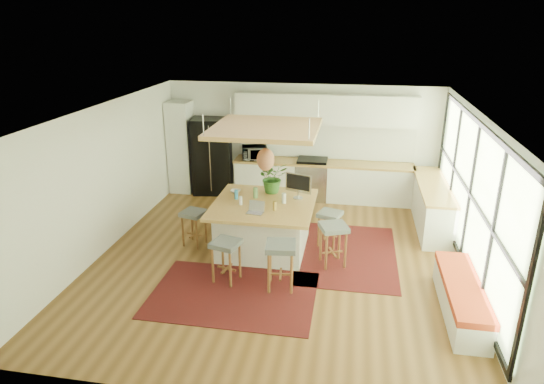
% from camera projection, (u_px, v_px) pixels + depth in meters
% --- Properties ---
extents(floor, '(7.00, 7.00, 0.00)m').
position_uv_depth(floor, '(278.00, 258.00, 8.73)').
color(floor, brown).
rests_on(floor, ground).
extents(ceiling, '(7.00, 7.00, 0.00)m').
position_uv_depth(ceiling, '(279.00, 112.00, 7.79)').
color(ceiling, white).
rests_on(ceiling, ground).
extents(wall_back, '(6.50, 0.00, 6.50)m').
position_uv_depth(wall_back, '(302.00, 140.00, 11.49)').
color(wall_back, white).
rests_on(wall_back, ground).
extents(wall_front, '(6.50, 0.00, 6.50)m').
position_uv_depth(wall_front, '(225.00, 300.00, 5.03)').
color(wall_front, white).
rests_on(wall_front, ground).
extents(wall_left, '(0.00, 7.00, 7.00)m').
position_uv_depth(wall_left, '(105.00, 179.00, 8.79)').
color(wall_left, white).
rests_on(wall_left, ground).
extents(wall_right, '(0.00, 7.00, 7.00)m').
position_uv_depth(wall_right, '(476.00, 201.00, 7.73)').
color(wall_right, white).
rests_on(wall_right, ground).
extents(window_wall, '(0.10, 6.20, 2.60)m').
position_uv_depth(window_wall, '(474.00, 198.00, 7.72)').
color(window_wall, black).
rests_on(window_wall, wall_right).
extents(pantry, '(0.55, 0.60, 2.25)m').
position_uv_depth(pantry, '(181.00, 147.00, 11.76)').
color(pantry, white).
rests_on(pantry, floor).
extents(back_counter_base, '(4.20, 0.60, 0.88)m').
position_uv_depth(back_counter_base, '(322.00, 182.00, 11.42)').
color(back_counter_base, white).
rests_on(back_counter_base, floor).
extents(back_counter_top, '(4.24, 0.64, 0.05)m').
position_uv_depth(back_counter_top, '(323.00, 163.00, 11.26)').
color(back_counter_top, '#A77E3B').
rests_on(back_counter_top, back_counter_base).
extents(backsplash, '(4.20, 0.02, 0.80)m').
position_uv_depth(backsplash, '(325.00, 142.00, 11.38)').
color(backsplash, white).
rests_on(backsplash, wall_back).
extents(upper_cabinets, '(4.20, 0.34, 0.70)m').
position_uv_depth(upper_cabinets, '(325.00, 109.00, 10.96)').
color(upper_cabinets, white).
rests_on(upper_cabinets, wall_back).
extents(range, '(0.76, 0.62, 1.00)m').
position_uv_depth(range, '(312.00, 179.00, 11.44)').
color(range, '#A5A5AA').
rests_on(range, floor).
extents(right_counter_base, '(0.60, 2.50, 0.88)m').
position_uv_depth(right_counter_base, '(432.00, 206.00, 9.94)').
color(right_counter_base, white).
rests_on(right_counter_base, floor).
extents(right_counter_top, '(0.64, 2.54, 0.05)m').
position_uv_depth(right_counter_top, '(434.00, 185.00, 9.78)').
color(right_counter_top, '#A77E3B').
rests_on(right_counter_top, right_counter_base).
extents(window_bench, '(0.52, 2.00, 0.50)m').
position_uv_depth(window_bench, '(461.00, 298.00, 7.05)').
color(window_bench, white).
rests_on(window_bench, floor).
extents(ceiling_panel, '(1.86, 1.86, 0.80)m').
position_uv_depth(ceiling_panel, '(265.00, 143.00, 8.44)').
color(ceiling_panel, '#A77E3B').
rests_on(ceiling_panel, ceiling).
extents(rug_near, '(2.60, 1.80, 0.01)m').
position_uv_depth(rug_near, '(233.00, 294.00, 7.58)').
color(rug_near, black).
rests_on(rug_near, floor).
extents(rug_right, '(1.80, 2.60, 0.01)m').
position_uv_depth(rug_right, '(347.00, 254.00, 8.88)').
color(rug_right, black).
rests_on(rug_right, floor).
extents(fridge, '(1.03, 0.86, 1.87)m').
position_uv_depth(fridge, '(212.00, 156.00, 11.73)').
color(fridge, black).
rests_on(fridge, floor).
extents(island, '(1.85, 1.85, 0.93)m').
position_uv_depth(island, '(264.00, 226.00, 8.95)').
color(island, '#A77E3B').
rests_on(island, floor).
extents(stool_near_left, '(0.52, 0.52, 0.73)m').
position_uv_depth(stool_near_left, '(226.00, 261.00, 7.88)').
color(stool_near_left, '#4E5556').
rests_on(stool_near_left, floor).
extents(stool_near_right, '(0.52, 0.52, 0.79)m').
position_uv_depth(stool_near_right, '(281.00, 268.00, 7.67)').
color(stool_near_right, '#4E5556').
rests_on(stool_near_right, floor).
extents(stool_right_front, '(0.58, 0.58, 0.77)m').
position_uv_depth(stool_right_front, '(333.00, 246.00, 8.40)').
color(stool_right_front, '#4E5556').
rests_on(stool_right_front, floor).
extents(stool_right_back, '(0.52, 0.52, 0.69)m').
position_uv_depth(stool_right_back, '(329.00, 228.00, 9.11)').
color(stool_right_back, '#4E5556').
rests_on(stool_right_back, floor).
extents(stool_left_side, '(0.50, 0.50, 0.70)m').
position_uv_depth(stool_left_side, '(194.00, 228.00, 9.14)').
color(stool_left_side, '#4E5556').
rests_on(stool_left_side, floor).
extents(laptop, '(0.32, 0.34, 0.21)m').
position_uv_depth(laptop, '(255.00, 207.00, 8.29)').
color(laptop, '#A5A5AA').
rests_on(laptop, island).
extents(monitor, '(0.57, 0.36, 0.50)m').
position_uv_depth(monitor, '(298.00, 185.00, 8.92)').
color(monitor, '#A5A5AA').
rests_on(monitor, island).
extents(microwave, '(0.65, 0.47, 0.40)m').
position_uv_depth(microwave, '(255.00, 151.00, 11.40)').
color(microwave, '#A5A5AA').
rests_on(microwave, back_counter_top).
extents(island_plant, '(0.77, 0.80, 0.48)m').
position_uv_depth(island_plant, '(273.00, 181.00, 9.24)').
color(island_plant, '#1E4C19').
rests_on(island_plant, island).
extents(island_bowl, '(0.21, 0.21, 0.05)m').
position_uv_depth(island_bowl, '(235.00, 191.00, 9.30)').
color(island_bowl, silver).
rests_on(island_bowl, island).
extents(island_bottle_0, '(0.07, 0.07, 0.19)m').
position_uv_depth(island_bottle_0, '(236.00, 194.00, 8.93)').
color(island_bottle_0, '#308AC2').
rests_on(island_bottle_0, island).
extents(island_bottle_1, '(0.07, 0.07, 0.19)m').
position_uv_depth(island_bottle_1, '(240.00, 200.00, 8.68)').
color(island_bottle_1, white).
rests_on(island_bottle_1, island).
extents(island_bottle_2, '(0.07, 0.07, 0.19)m').
position_uv_depth(island_bottle_2, '(274.00, 205.00, 8.43)').
color(island_bottle_2, '#A27F36').
rests_on(island_bottle_2, island).
extents(island_bottle_3, '(0.07, 0.07, 0.19)m').
position_uv_depth(island_bottle_3, '(283.00, 198.00, 8.74)').
color(island_bottle_3, silver).
rests_on(island_bottle_3, island).
extents(island_bottle_4, '(0.07, 0.07, 0.19)m').
position_uv_depth(island_bottle_4, '(256.00, 193.00, 9.02)').
color(island_bottle_4, '#5E8D54').
rests_on(island_bottle_4, island).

